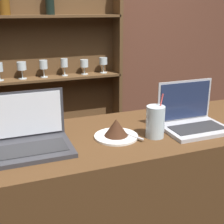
{
  "coord_description": "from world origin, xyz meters",
  "views": [
    {
      "loc": [
        -0.56,
        -0.95,
        1.61
      ],
      "look_at": [
        -0.07,
        0.32,
        1.15
      ],
      "focal_mm": 50.0,
      "sensor_mm": 36.0,
      "label": 1
    }
  ],
  "objects_px": {
    "laptop_far": "(192,119)",
    "cake_plate": "(116,130)",
    "laptop_near": "(30,137)",
    "water_glass": "(155,122)"
  },
  "relations": [
    {
      "from": "laptop_far",
      "to": "cake_plate",
      "type": "xyz_separation_m",
      "value": [
        -0.38,
        0.02,
        -0.01
      ]
    },
    {
      "from": "laptop_far",
      "to": "water_glass",
      "type": "bearing_deg",
      "value": -171.49
    },
    {
      "from": "laptop_near",
      "to": "cake_plate",
      "type": "bearing_deg",
      "value": -3.86
    },
    {
      "from": "laptop_far",
      "to": "cake_plate",
      "type": "distance_m",
      "value": 0.38
    },
    {
      "from": "cake_plate",
      "to": "water_glass",
      "type": "bearing_deg",
      "value": -17.92
    },
    {
      "from": "laptop_far",
      "to": "laptop_near",
      "type": "bearing_deg",
      "value": 176.47
    },
    {
      "from": "laptop_near",
      "to": "water_glass",
      "type": "relative_size",
      "value": 1.62
    },
    {
      "from": "laptop_near",
      "to": "cake_plate",
      "type": "relative_size",
      "value": 1.63
    },
    {
      "from": "laptop_near",
      "to": "water_glass",
      "type": "height_order",
      "value": "laptop_near"
    },
    {
      "from": "laptop_near",
      "to": "water_glass",
      "type": "xyz_separation_m",
      "value": [
        0.54,
        -0.08,
        0.02
      ]
    }
  ]
}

